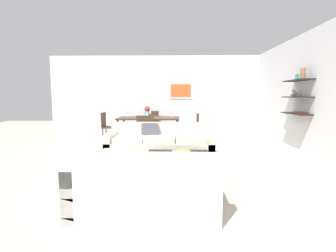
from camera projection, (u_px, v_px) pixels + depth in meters
name	position (u px, v px, depth m)	size (l,w,h in m)	color
ground_plane	(161.00, 164.00, 5.24)	(18.00, 18.00, 0.00)	#BCB29E
back_wall_unit	(176.00, 97.00, 8.58)	(8.40, 0.09, 2.70)	silver
right_wall_shelf_unit	(301.00, 97.00, 5.59)	(0.34, 8.20, 2.70)	silver
sofa_beige	(160.00, 146.00, 5.54)	(2.22, 0.90, 0.78)	beige
loveseat_white	(145.00, 187.00, 3.04)	(1.68, 0.90, 0.78)	white
coffee_table	(178.00, 167.00, 4.27)	(1.08, 1.08, 0.38)	black
decorative_bowl	(181.00, 153.00, 4.31)	(0.33, 0.33, 0.08)	#99844C
apple_on_coffee_table	(166.00, 154.00, 4.22)	(0.09, 0.09, 0.09)	red
dining_table	(149.00, 120.00, 7.53)	(1.78, 0.97, 0.75)	#422D1E
dining_chair_head	(152.00, 123.00, 8.43)	(0.44, 0.44, 0.88)	#422D1E
dining_chair_foot	(146.00, 130.00, 6.67)	(0.44, 0.44, 0.88)	#422D1E
dining_chair_left_far	(107.00, 125.00, 7.80)	(0.44, 0.44, 0.88)	#422D1E
dining_chair_right_near	(194.00, 127.00, 7.30)	(0.44, 0.44, 0.88)	#422D1E
wine_glass_left_far	(127.00, 113.00, 7.65)	(0.07, 0.07, 0.18)	silver
wine_glass_foot	(147.00, 114.00, 7.09)	(0.07, 0.07, 0.18)	silver
wine_glass_right_near	(172.00, 114.00, 7.37)	(0.08, 0.08, 0.17)	silver
wine_glass_head	(150.00, 113.00, 7.93)	(0.07, 0.07, 0.16)	silver
centerpiece_vase	(147.00, 111.00, 7.52)	(0.16, 0.16, 0.33)	teal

